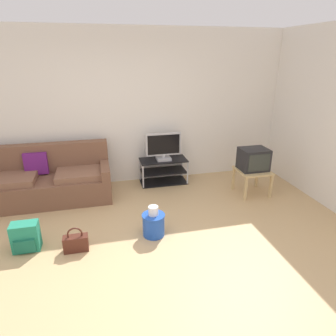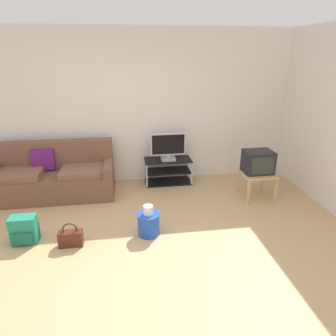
{
  "view_description": "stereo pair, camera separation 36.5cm",
  "coord_description": "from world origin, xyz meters",
  "px_view_note": "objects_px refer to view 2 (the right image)",
  "views": [
    {
      "loc": [
        -0.39,
        -2.83,
        2.25
      ],
      "look_at": [
        0.58,
        1.2,
        0.66
      ],
      "focal_mm": 31.66,
      "sensor_mm": 36.0,
      "label": 1
    },
    {
      "loc": [
        -0.03,
        -2.9,
        2.25
      ],
      "look_at": [
        0.58,
        1.2,
        0.66
      ],
      "focal_mm": 31.66,
      "sensor_mm": 36.0,
      "label": 2
    }
  ],
  "objects_px": {
    "flat_tv": "(168,147)",
    "crt_tv": "(258,162)",
    "handbag": "(71,238)",
    "side_table": "(257,176)",
    "backpack": "(24,230)",
    "cleaning_bucket": "(149,222)",
    "couch": "(54,177)",
    "tv_stand": "(168,171)"
  },
  "relations": [
    {
      "from": "flat_tv",
      "to": "crt_tv",
      "type": "xyz_separation_m",
      "value": [
        1.37,
        -0.77,
        -0.08
      ]
    },
    {
      "from": "flat_tv",
      "to": "handbag",
      "type": "relative_size",
      "value": 1.98
    },
    {
      "from": "side_table",
      "to": "backpack",
      "type": "height_order",
      "value": "side_table"
    },
    {
      "from": "flat_tv",
      "to": "crt_tv",
      "type": "height_order",
      "value": "flat_tv"
    },
    {
      "from": "backpack",
      "to": "handbag",
      "type": "height_order",
      "value": "backpack"
    },
    {
      "from": "flat_tv",
      "to": "side_table",
      "type": "relative_size",
      "value": 1.23
    },
    {
      "from": "backpack",
      "to": "cleaning_bucket",
      "type": "distance_m",
      "value": 1.57
    },
    {
      "from": "flat_tv",
      "to": "handbag",
      "type": "distance_m",
      "value": 2.38
    },
    {
      "from": "couch",
      "to": "side_table",
      "type": "relative_size",
      "value": 3.82
    },
    {
      "from": "tv_stand",
      "to": "flat_tv",
      "type": "bearing_deg",
      "value": -90.0
    },
    {
      "from": "backpack",
      "to": "side_table",
      "type": "bearing_deg",
      "value": 13.53
    },
    {
      "from": "couch",
      "to": "cleaning_bucket",
      "type": "distance_m",
      "value": 2.07
    },
    {
      "from": "handbag",
      "to": "couch",
      "type": "bearing_deg",
      "value": 107.48
    },
    {
      "from": "side_table",
      "to": "crt_tv",
      "type": "bearing_deg",
      "value": 90.0
    },
    {
      "from": "flat_tv",
      "to": "couch",
      "type": "bearing_deg",
      "value": -174.23
    },
    {
      "from": "couch",
      "to": "crt_tv",
      "type": "xyz_separation_m",
      "value": [
        3.35,
        -0.57,
        0.29
      ]
    },
    {
      "from": "backpack",
      "to": "handbag",
      "type": "bearing_deg",
      "value": -15.22
    },
    {
      "from": "side_table",
      "to": "cleaning_bucket",
      "type": "relative_size",
      "value": 1.23
    },
    {
      "from": "tv_stand",
      "to": "flat_tv",
      "type": "distance_m",
      "value": 0.47
    },
    {
      "from": "couch",
      "to": "flat_tv",
      "type": "bearing_deg",
      "value": 5.77
    },
    {
      "from": "couch",
      "to": "handbag",
      "type": "height_order",
      "value": "couch"
    },
    {
      "from": "couch",
      "to": "tv_stand",
      "type": "distance_m",
      "value": 2.0
    },
    {
      "from": "flat_tv",
      "to": "crt_tv",
      "type": "bearing_deg",
      "value": -29.32
    },
    {
      "from": "couch",
      "to": "backpack",
      "type": "distance_m",
      "value": 1.4
    },
    {
      "from": "tv_stand",
      "to": "side_table",
      "type": "xyz_separation_m",
      "value": [
        1.37,
        -0.81,
        0.14
      ]
    },
    {
      "from": "crt_tv",
      "to": "backpack",
      "type": "height_order",
      "value": "crt_tv"
    },
    {
      "from": "crt_tv",
      "to": "handbag",
      "type": "bearing_deg",
      "value": -160.94
    },
    {
      "from": "flat_tv",
      "to": "cleaning_bucket",
      "type": "xyz_separation_m",
      "value": [
        -0.51,
        -1.64,
        -0.52
      ]
    },
    {
      "from": "side_table",
      "to": "flat_tv",
      "type": "bearing_deg",
      "value": 150.17
    },
    {
      "from": "tv_stand",
      "to": "cleaning_bucket",
      "type": "relative_size",
      "value": 2.01
    },
    {
      "from": "tv_stand",
      "to": "backpack",
      "type": "bearing_deg",
      "value": -142.16
    },
    {
      "from": "handbag",
      "to": "cleaning_bucket",
      "type": "distance_m",
      "value": 0.99
    },
    {
      "from": "couch",
      "to": "cleaning_bucket",
      "type": "xyz_separation_m",
      "value": [
        1.48,
        -1.44,
        -0.15
      ]
    },
    {
      "from": "flat_tv",
      "to": "side_table",
      "type": "bearing_deg",
      "value": -29.83
    },
    {
      "from": "tv_stand",
      "to": "crt_tv",
      "type": "bearing_deg",
      "value": -30.02
    },
    {
      "from": "couch",
      "to": "flat_tv",
      "type": "height_order",
      "value": "flat_tv"
    },
    {
      "from": "couch",
      "to": "handbag",
      "type": "bearing_deg",
      "value": -72.52
    },
    {
      "from": "side_table",
      "to": "cleaning_bucket",
      "type": "height_order",
      "value": "side_table"
    },
    {
      "from": "side_table",
      "to": "tv_stand",
      "type": "bearing_deg",
      "value": 149.47
    },
    {
      "from": "flat_tv",
      "to": "handbag",
      "type": "xyz_separation_m",
      "value": [
        -1.49,
        -1.76,
        -0.59
      ]
    },
    {
      "from": "couch",
      "to": "crt_tv",
      "type": "relative_size",
      "value": 4.37
    },
    {
      "from": "tv_stand",
      "to": "backpack",
      "type": "distance_m",
      "value": 2.63
    }
  ]
}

